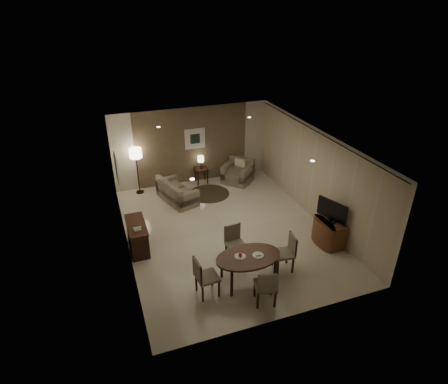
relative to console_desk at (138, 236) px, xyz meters
name	(u,v)px	position (x,y,z in m)	size (l,w,h in m)	color
room_shell	(222,183)	(2.49, 0.40, 0.98)	(5.50, 7.00, 2.70)	beige
taupe_accent	(192,146)	(2.49, 3.48, 0.98)	(3.96, 0.03, 2.70)	brown
curtain_wall	(312,175)	(5.17, 0.00, 0.95)	(0.08, 6.70, 2.58)	beige
curtain_rod	(318,132)	(5.17, 0.00, 2.27)	(0.03, 0.03, 6.80)	black
art_back_frame	(195,139)	(2.59, 3.46, 1.23)	(0.72, 0.03, 0.72)	silver
art_back_canvas	(195,139)	(2.59, 3.44, 1.23)	(0.34, 0.01, 0.34)	#192D22
art_left_frame	(117,169)	(-0.23, 1.20, 1.48)	(0.03, 0.60, 0.80)	silver
art_left_canvas	(117,169)	(-0.21, 1.20, 1.48)	(0.01, 0.46, 0.64)	gray
downlight_nl	(192,179)	(1.09, -1.80, 2.31)	(0.10, 0.10, 0.01)	white
downlight_nr	(312,161)	(3.89, -1.80, 2.31)	(0.10, 0.10, 0.01)	white
downlight_fl	(158,127)	(1.09, 1.80, 2.31)	(0.10, 0.10, 0.01)	white
downlight_fr	(249,117)	(3.89, 1.80, 2.31)	(0.10, 0.10, 0.01)	white
console_desk	(138,236)	(0.00, 0.00, 0.00)	(0.48, 1.20, 0.75)	#4B2718
telephone	(137,229)	(0.00, -0.30, 0.43)	(0.20, 0.14, 0.09)	white
tv_cabinet	(329,232)	(4.89, -1.50, -0.03)	(0.48, 0.90, 0.70)	brown
flat_tv	(332,211)	(4.87, -1.50, 0.65)	(0.06, 0.88, 0.60)	black
dining_table	(248,269)	(2.23, -2.18, -0.02)	(1.53, 0.96, 0.72)	#4B2718
chair_near	(265,285)	(2.31, -2.93, 0.09)	(0.45, 0.45, 0.93)	#766B5B
chair_far	(236,245)	(2.26, -1.34, 0.09)	(0.45, 0.45, 0.94)	#766B5B
chair_left	(207,276)	(1.21, -2.26, 0.11)	(0.47, 0.47, 0.97)	#766B5B
chair_right	(283,253)	(3.20, -2.06, 0.10)	(0.46, 0.46, 0.95)	#766B5B
plate_a	(240,256)	(2.05, -2.13, 0.35)	(0.26, 0.26, 0.02)	white
plate_b	(258,255)	(2.45, -2.23, 0.35)	(0.26, 0.26, 0.02)	white
fruit_apple	(240,254)	(2.05, -2.13, 0.40)	(0.09, 0.09, 0.09)	red
napkin	(258,254)	(2.45, -2.23, 0.37)	(0.12, 0.08, 0.03)	white
round_rug	(209,193)	(2.71, 2.31, -0.37)	(1.36, 1.36, 0.01)	#3E3523
sofa	(177,191)	(1.60, 2.22, -0.02)	(0.76, 1.53, 0.72)	#766B5B
armchair	(238,171)	(3.95, 2.83, 0.04)	(0.94, 0.88, 0.83)	#766B5B
side_table	(201,175)	(2.71, 3.23, -0.10)	(0.44, 0.44, 0.56)	black
table_lamp	(201,162)	(2.71, 3.25, 0.43)	(0.22, 0.22, 0.50)	#FFEAC1
floor_lamp	(138,171)	(0.51, 3.21, 0.42)	(0.40, 0.40, 1.59)	#FFE5B7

